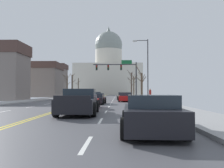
{
  "coord_description": "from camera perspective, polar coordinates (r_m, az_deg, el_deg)",
  "views": [
    {
      "loc": [
        4.32,
        -30.55,
        1.36
      ],
      "look_at": [
        2.83,
        30.37,
        3.24
      ],
      "focal_mm": 39.9,
      "sensor_mm": 36.0,
      "label": 1
    }
  ],
  "objects": [
    {
      "name": "bare_tree_06",
      "position": [
        38.87,
        6.78,
        -0.07
      ],
      "size": [
        1.77,
        1.45,
        5.43
      ],
      "color": "#4C3D2D",
      "rests_on": "ground"
    },
    {
      "name": "bare_tree_00",
      "position": [
        68.13,
        4.47,
        0.2
      ],
      "size": [
        2.27,
        2.12,
        7.2
      ],
      "color": "#423328",
      "rests_on": "ground"
    },
    {
      "name": "sedan_oncoming_01",
      "position": [
        62.05,
        -4.45,
        -2.48
      ],
      "size": [
        2.13,
        4.29,
        1.21
      ],
      "color": "#6B6056",
      "rests_on": "ground"
    },
    {
      "name": "flank_building_00",
      "position": [
        80.93,
        -15.04,
        0.9
      ],
      "size": [
        13.29,
        7.01,
        9.96
      ],
      "color": "slate",
      "rests_on": "ground"
    },
    {
      "name": "flank_building_01",
      "position": [
        67.05,
        -17.71,
        0.92
      ],
      "size": [
        14.23,
        9.1,
        8.69
      ],
      "color": "slate",
      "rests_on": "ground"
    },
    {
      "name": "bare_tree_04",
      "position": [
        75.03,
        4.46,
        -0.72
      ],
      "size": [
        1.92,
        1.69,
        4.87
      ],
      "color": "brown",
      "rests_on": "ground"
    },
    {
      "name": "bare_tree_05",
      "position": [
        77.11,
        -7.72,
        -0.58
      ],
      "size": [
        1.23,
        1.52,
        5.4
      ],
      "color": "#4C3D2D",
      "rests_on": "ground"
    },
    {
      "name": "sedan_near_03",
      "position": [
        20.58,
        -5.95,
        -4.02
      ],
      "size": [
        2.13,
        4.7,
        1.14
      ],
      "color": "#B71414",
      "rests_on": "ground"
    },
    {
      "name": "sedan_oncoming_02",
      "position": [
        74.41,
        -3.25,
        -2.35
      ],
      "size": [
        2.08,
        4.28,
        1.27
      ],
      "color": "#9EA3A8",
      "rests_on": "ground"
    },
    {
      "name": "bare_tree_02",
      "position": [
        60.3,
        5.02,
        -0.41
      ],
      "size": [
        2.0,
        1.58,
        5.29
      ],
      "color": "brown",
      "rests_on": "ground"
    },
    {
      "name": "pedestrian_00",
      "position": [
        37.14,
        8.74,
        -2.2
      ],
      "size": [
        0.35,
        0.34,
        1.67
      ],
      "color": "#4C4238",
      "rests_on": "ground"
    },
    {
      "name": "ground",
      "position": [
        30.88,
        -6.66,
        -4.24
      ],
      "size": [
        20.0,
        180.0,
        0.2
      ],
      "color": "#49494E"
    },
    {
      "name": "pickup_truck_near_04",
      "position": [
        15.22,
        -7.63,
        -4.25
      ],
      "size": [
        2.44,
        5.44,
        1.54
      ],
      "color": "black",
      "rests_on": "ground"
    },
    {
      "name": "bare_tree_03",
      "position": [
        61.09,
        -10.25,
        -0.27
      ],
      "size": [
        2.14,
        2.85,
        5.97
      ],
      "color": "brown",
      "rests_on": "ground"
    },
    {
      "name": "bare_tree_01",
      "position": [
        70.25,
        -9.11,
        -0.25
      ],
      "size": [
        1.36,
        1.96,
        6.32
      ],
      "color": "brown",
      "rests_on": "ground"
    },
    {
      "name": "street_lamp_right",
      "position": [
        32.79,
        7.78,
        4.4
      ],
      "size": [
        2.04,
        0.24,
        8.06
      ],
      "color": "#333338",
      "rests_on": "ground"
    },
    {
      "name": "sedan_near_00",
      "position": [
        41.48,
        2.54,
        -2.84
      ],
      "size": [
        2.06,
        4.34,
        1.25
      ],
      "color": "#6B6056",
      "rests_on": "ground"
    },
    {
      "name": "capitol_building",
      "position": [
        113.05,
        -0.79,
        2.68
      ],
      "size": [
        28.9,
        23.26,
        31.21
      ],
      "color": "beige",
      "rests_on": "ground"
    },
    {
      "name": "sedan_near_02",
      "position": [
        27.41,
        -3.61,
        -3.44
      ],
      "size": [
        2.03,
        4.44,
        1.19
      ],
      "color": "black",
      "rests_on": "ground"
    },
    {
      "name": "sedan_near_01",
      "position": [
        34.29,
        3.18,
        -3.06
      ],
      "size": [
        2.12,
        4.53,
        1.26
      ],
      "color": "#B71414",
      "rests_on": "ground"
    },
    {
      "name": "sedan_near_05",
      "position": [
        8.41,
        8.98,
        -6.96
      ],
      "size": [
        2.1,
        4.29,
        1.25
      ],
      "color": "black",
      "rests_on": "ground"
    },
    {
      "name": "sedan_oncoming_00",
      "position": [
        49.86,
        -5.59,
        -2.68
      ],
      "size": [
        2.13,
        4.68,
        1.17
      ],
      "color": "#B71414",
      "rests_on": "ground"
    },
    {
      "name": "signal_gantry",
      "position": [
        45.13,
        2.01,
        3.05
      ],
      "size": [
        7.91,
        0.41,
        6.94
      ],
      "color": "#28282D",
      "rests_on": "ground"
    }
  ]
}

